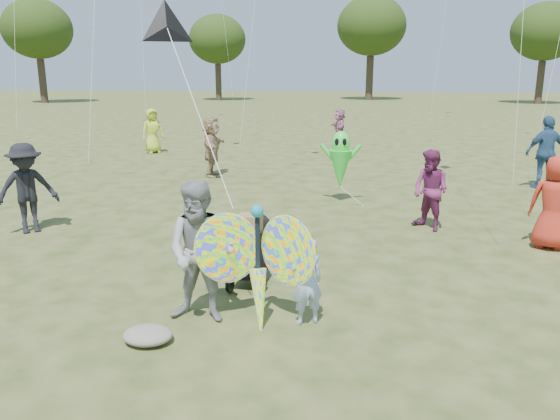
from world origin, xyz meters
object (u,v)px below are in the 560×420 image
object	(u,v)px
crowd_d	(212,146)
crowd_c	(546,152)
alien_kite	(340,163)
crowd_j	(339,128)
crowd_g	(153,131)
adult_man	(201,252)
crowd_b	(27,188)
crowd_e	(431,190)
crowd_a	(554,203)
butterfly_kite	(258,266)
child_girl	(307,281)
jogging_stroller	(251,244)

from	to	relation	value
crowd_d	crowd_c	bearing A→B (deg)	-97.07
crowd_d	alien_kite	world-z (taller)	crowd_d
crowd_d	crowd_j	xyz separation A→B (m)	(3.58, 7.18, -0.11)
crowd_c	crowd_g	size ratio (longest dim) A/B	1.15
adult_man	crowd_j	distance (m)	16.85
crowd_b	crowd_e	world-z (taller)	crowd_b
crowd_a	crowd_j	size ratio (longest dim) A/B	1.07
crowd_c	butterfly_kite	distance (m)	11.11
crowd_a	crowd_e	world-z (taller)	crowd_a
crowd_c	crowd_d	size ratio (longest dim) A/B	1.08
crowd_d	crowd_g	bearing A→B (deg)	34.37
alien_kite	child_girl	bearing A→B (deg)	-91.51
crowd_c	crowd_j	xyz separation A→B (m)	(-5.81, 7.62, -0.19)
adult_man	child_girl	bearing A→B (deg)	6.06
crowd_e	crowd_g	size ratio (longest dim) A/B	0.95
jogging_stroller	butterfly_kite	distance (m)	1.39
crowd_d	jogging_stroller	size ratio (longest dim) A/B	1.67
child_girl	butterfly_kite	distance (m)	0.65
child_girl	crowd_c	world-z (taller)	crowd_c
crowd_e	crowd_a	bearing A→B (deg)	22.62
child_girl	crowd_j	size ratio (longest dim) A/B	0.72
child_girl	crowd_j	distance (m)	16.73
jogging_stroller	butterfly_kite	bearing A→B (deg)	-70.41
crowd_g	crowd_j	distance (m)	7.64
adult_man	crowd_j	bearing A→B (deg)	88.91
child_girl	crowd_c	bearing A→B (deg)	-147.79
crowd_j	butterfly_kite	size ratio (longest dim) A/B	0.91
crowd_g	crowd_e	bearing A→B (deg)	-83.75
crowd_c	crowd_d	distance (m)	9.41
crowd_b	crowd_d	world-z (taller)	crowd_d
child_girl	crowd_d	distance (m)	10.27
crowd_b	crowd_g	size ratio (longest dim) A/B	1.04
adult_man	crowd_e	bearing A→B (deg)	56.83
adult_man	butterfly_kite	size ratio (longest dim) A/B	1.05
crowd_j	jogging_stroller	bearing A→B (deg)	-16.25
crowd_c	butterfly_kite	xyz separation A→B (m)	(-6.23, -9.19, -0.20)
child_girl	adult_man	distance (m)	1.38
child_girl	crowd_d	size ratio (longest dim) A/B	0.63
adult_man	crowd_g	size ratio (longest dim) A/B	1.07
butterfly_kite	crowd_b	bearing A→B (deg)	147.20
child_girl	jogging_stroller	distance (m)	1.58
crowd_j	jogging_stroller	distance (m)	15.49
crowd_j	butterfly_kite	distance (m)	16.82
crowd_a	alien_kite	size ratio (longest dim) A/B	0.98
child_girl	crowd_c	size ratio (longest dim) A/B	0.58
crowd_e	crowd_d	bearing A→B (deg)	-173.28
child_girl	crowd_j	bearing A→B (deg)	-115.46
crowd_a	alien_kite	xyz separation A→B (m)	(-3.90, 3.06, 0.12)
crowd_j	alien_kite	distance (m)	10.03
child_girl	crowd_d	xyz separation A→B (m)	(-3.77, 9.55, 0.34)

